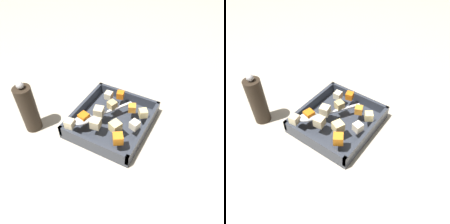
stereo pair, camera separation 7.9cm
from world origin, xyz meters
The scene contains 16 objects.
ground_plane centered at (0.00, 0.00, 0.00)m, with size 4.00×4.00×0.00m, color #BCB29E.
baking_dish centered at (-0.02, 0.01, 0.02)m, with size 0.29×0.26×0.05m.
carrot_chunk_corner_nw centered at (0.08, 0.09, 0.07)m, with size 0.03×0.03×0.03m, color orange.
carrot_chunk_rim_edge centered at (-0.11, 0.00, 0.07)m, with size 0.03×0.03×0.03m, color orange.
carrot_chunk_back_center centered at (-0.07, 0.07, 0.07)m, with size 0.03×0.03×0.03m, color orange.
carrot_chunk_corner_se centered at (0.06, -0.06, 0.07)m, with size 0.03×0.03×0.03m, color orange.
potato_chunk_heap_side centered at (-0.05, 0.00, 0.07)m, with size 0.03×0.03×0.03m, color tan.
potato_chunk_under_handle centered at (-0.09, -0.04, 0.07)m, with size 0.03×0.03×0.03m, color beige.
potato_chunk_corner_sw centered at (0.04, 0.06, 0.07)m, with size 0.03×0.03×0.03m, color #E0CC89.
potato_chunk_center centered at (0.10, -0.08, 0.07)m, with size 0.03×0.03×0.03m, color beige.
potato_chunk_heap_top centered at (0.06, -0.01, 0.07)m, with size 0.03×0.03×0.03m, color beige.
potato_chunk_near_left centered at (-0.06, 0.12, 0.07)m, with size 0.03×0.03×0.03m, color #E0CC89.
potato_chunk_far_left centered at (0.01, -0.02, 0.07)m, with size 0.03×0.03×0.03m, color beige.
parsnip_chunk_corner_ne centered at (0.01, 0.11, 0.07)m, with size 0.03×0.03×0.03m, color silver.
serving_spoon centered at (0.05, -0.05, 0.06)m, with size 0.21×0.15×0.02m.
pepper_mill centered at (0.13, -0.23, 0.09)m, with size 0.06×0.06×0.21m.
Camera 2 is at (0.44, 0.35, 0.61)m, focal length 35.53 mm.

